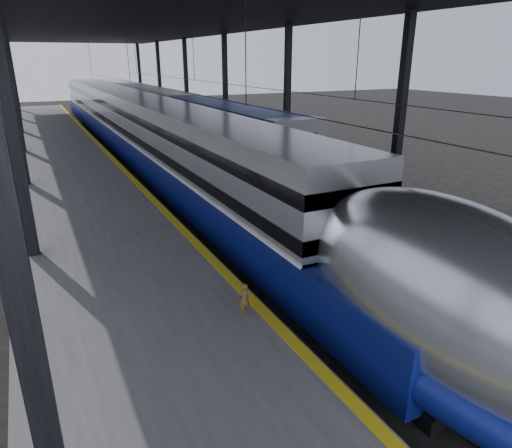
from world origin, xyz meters
TOP-DOWN VIEW (x-y plane):
  - ground at (0.00, 0.00)m, footprint 160.00×160.00m
  - platform at (-3.50, 20.00)m, footprint 6.00×80.00m
  - yellow_strip at (-0.70, 20.00)m, footprint 0.30×80.00m
  - rails at (4.50, 20.00)m, footprint 6.52×80.00m
  - canopy at (1.90, 20.00)m, footprint 18.00×75.00m
  - tgv_train at (2.00, 22.86)m, footprint 3.23×65.20m
  - second_train at (7.00, 36.32)m, footprint 3.05×56.05m
  - child at (-1.21, -1.58)m, footprint 0.34×0.24m

SIDE VIEW (x-z plane):
  - ground at x=0.00m, z-range 0.00..0.00m
  - rails at x=4.50m, z-range 0.00..0.16m
  - platform at x=-3.50m, z-range 0.00..1.00m
  - yellow_strip at x=-0.70m, z-range 1.00..1.01m
  - child at x=-1.21m, z-range 1.00..1.89m
  - second_train at x=7.00m, z-range 0.03..4.23m
  - tgv_train at x=2.00m, z-range -0.15..4.48m
  - canopy at x=1.90m, z-range 4.38..13.85m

